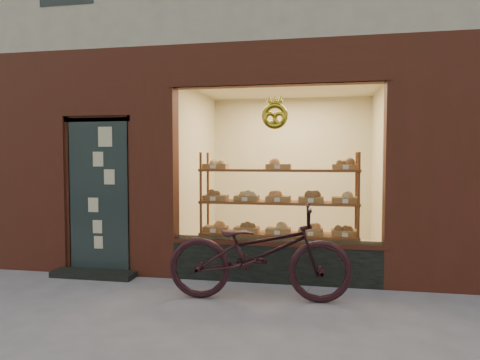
# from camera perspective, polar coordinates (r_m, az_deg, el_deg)

# --- Properties ---
(ground) EXTENTS (90.00, 90.00, 0.00)m
(ground) POSITION_cam_1_polar(r_m,az_deg,el_deg) (3.90, -5.86, -21.63)
(ground) COLOR slate
(display_shelf) EXTENTS (2.20, 0.45, 1.70)m
(display_shelf) POSITION_cam_1_polar(r_m,az_deg,el_deg) (6.03, 5.13, -4.49)
(display_shelf) COLOR brown
(display_shelf) RESTS_ON ground
(bicycle) EXTENTS (2.12, 0.87, 1.09)m
(bicycle) POSITION_cam_1_polar(r_m,az_deg,el_deg) (4.93, 2.55, -9.65)
(bicycle) COLOR black
(bicycle) RESTS_ON ground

